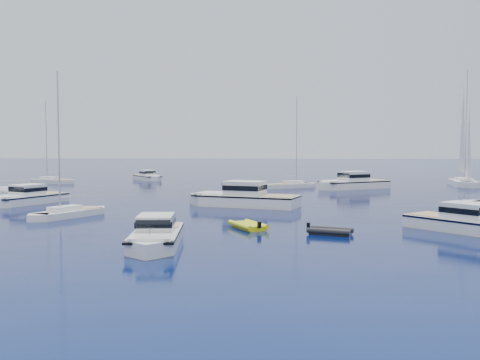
% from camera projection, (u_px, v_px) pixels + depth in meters
% --- Properties ---
extents(ground, '(400.00, 400.00, 0.00)m').
position_uv_depth(ground, '(226.00, 229.00, 42.04)').
color(ground, '#081A4C').
rests_on(ground, ground).
extents(motor_cruiser_near, '(3.73, 9.62, 2.47)m').
position_uv_depth(motor_cruiser_near, '(156.00, 246.00, 35.02)').
color(motor_cruiser_near, silver).
rests_on(motor_cruiser_near, ground).
extents(motor_cruiser_right, '(9.09, 9.86, 2.70)m').
position_uv_depth(motor_cruiser_right, '(470.00, 232.00, 40.41)').
color(motor_cruiser_right, white).
rests_on(motor_cruiser_right, ground).
extents(motor_cruiser_left, '(7.00, 10.43, 2.64)m').
position_uv_depth(motor_cruiser_left, '(27.00, 204.00, 59.24)').
color(motor_cruiser_left, white).
rests_on(motor_cruiser_left, ground).
extents(motor_cruiser_centre, '(13.08, 7.45, 3.28)m').
position_uv_depth(motor_cruiser_centre, '(243.00, 206.00, 57.25)').
color(motor_cruiser_centre, white).
rests_on(motor_cruiser_centre, ground).
extents(motor_cruiser_distant, '(12.16, 9.21, 3.14)m').
position_uv_depth(motor_cruiser_distant, '(352.00, 189.00, 79.47)').
color(motor_cruiser_distant, white).
rests_on(motor_cruiser_distant, ground).
extents(motor_cruiser_horizon, '(7.12, 8.50, 2.25)m').
position_uv_depth(motor_cruiser_horizon, '(148.00, 180.00, 98.45)').
color(motor_cruiser_horizon, white).
rests_on(motor_cruiser_horizon, ground).
extents(sailboat_fore, '(6.30, 8.78, 12.92)m').
position_uv_depth(sailboat_fore, '(68.00, 217.00, 48.85)').
color(sailboat_fore, white).
rests_on(sailboat_fore, ground).
extents(sailboat_centre, '(9.06, 7.03, 13.57)m').
position_uv_depth(sailboat_centre, '(291.00, 188.00, 81.14)').
color(sailboat_centre, silver).
rests_on(sailboat_centre, ground).
extents(sailboat_sails_r, '(4.57, 12.52, 17.99)m').
position_uv_depth(sailboat_sails_r, '(463.00, 185.00, 85.71)').
color(sailboat_sails_r, white).
rests_on(sailboat_sails_r, ground).
extents(sailboat_far_l, '(9.58, 5.31, 13.67)m').
position_uv_depth(sailboat_far_l, '(52.00, 183.00, 91.03)').
color(sailboat_far_l, silver).
rests_on(sailboat_far_l, ground).
extents(tender_yellow, '(3.61, 4.36, 0.95)m').
position_uv_depth(tender_yellow, '(248.00, 228.00, 42.27)').
color(tender_yellow, '#E5EC0D').
rests_on(tender_yellow, ground).
extents(tender_grey_near, '(3.59, 2.77, 0.95)m').
position_uv_depth(tender_grey_near, '(330.00, 234.00, 39.46)').
color(tender_grey_near, black).
rests_on(tender_grey_near, ground).
extents(tender_grey_far, '(3.45, 2.20, 0.95)m').
position_uv_depth(tender_grey_far, '(246.00, 194.00, 71.25)').
color(tender_grey_far, black).
rests_on(tender_grey_far, ground).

